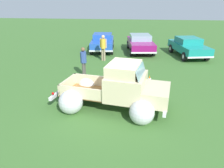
{
  "coord_description": "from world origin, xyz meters",
  "views": [
    {
      "loc": [
        1.0,
        -7.95,
        4.22
      ],
      "look_at": [
        0.0,
        0.52,
        0.8
      ],
      "focal_mm": 34.31,
      "sensor_mm": 36.0,
      "label": 1
    }
  ],
  "objects_px": {
    "show_car_0": "(103,42)",
    "lane_cone_0": "(149,81)",
    "show_car_1": "(140,43)",
    "spectator_0": "(103,46)",
    "spectator_1": "(83,60)",
    "vintage_pickup_truck": "(120,91)",
    "show_car_2": "(188,46)"
  },
  "relations": [
    {
      "from": "show_car_1",
      "to": "show_car_2",
      "type": "height_order",
      "value": "same"
    },
    {
      "from": "spectator_0",
      "to": "lane_cone_0",
      "type": "distance_m",
      "value": 5.62
    },
    {
      "from": "show_car_1",
      "to": "spectator_0",
      "type": "height_order",
      "value": "spectator_0"
    },
    {
      "from": "show_car_0",
      "to": "spectator_0",
      "type": "height_order",
      "value": "spectator_0"
    },
    {
      "from": "show_car_1",
      "to": "spectator_1",
      "type": "bearing_deg",
      "value": -33.5
    },
    {
      "from": "vintage_pickup_truck",
      "to": "spectator_1",
      "type": "bearing_deg",
      "value": 133.53
    },
    {
      "from": "show_car_2",
      "to": "spectator_0",
      "type": "xyz_separation_m",
      "value": [
        -6.33,
        -2.05,
        0.28
      ]
    },
    {
      "from": "show_car_1",
      "to": "spectator_1",
      "type": "relative_size",
      "value": 2.71
    },
    {
      "from": "show_car_2",
      "to": "spectator_1",
      "type": "distance_m",
      "value": 8.87
    },
    {
      "from": "lane_cone_0",
      "to": "show_car_0",
      "type": "bearing_deg",
      "value": 114.98
    },
    {
      "from": "show_car_1",
      "to": "spectator_0",
      "type": "relative_size",
      "value": 2.51
    },
    {
      "from": "show_car_2",
      "to": "lane_cone_0",
      "type": "distance_m",
      "value": 7.45
    },
    {
      "from": "show_car_1",
      "to": "lane_cone_0",
      "type": "distance_m",
      "value": 7.74
    },
    {
      "from": "spectator_0",
      "to": "spectator_1",
      "type": "distance_m",
      "value": 3.55
    },
    {
      "from": "show_car_1",
      "to": "show_car_2",
      "type": "distance_m",
      "value": 3.83
    },
    {
      "from": "show_car_2",
      "to": "lane_cone_0",
      "type": "relative_size",
      "value": 7.15
    },
    {
      "from": "show_car_0",
      "to": "lane_cone_0",
      "type": "relative_size",
      "value": 6.94
    },
    {
      "from": "vintage_pickup_truck",
      "to": "lane_cone_0",
      "type": "distance_m",
      "value": 2.78
    },
    {
      "from": "spectator_0",
      "to": "lane_cone_0",
      "type": "relative_size",
      "value": 2.93
    },
    {
      "from": "spectator_1",
      "to": "lane_cone_0",
      "type": "xyz_separation_m",
      "value": [
        3.67,
        -1.14,
        -0.66
      ]
    },
    {
      "from": "spectator_1",
      "to": "show_car_1",
      "type": "bearing_deg",
      "value": -110.05
    },
    {
      "from": "vintage_pickup_truck",
      "to": "show_car_0",
      "type": "distance_m",
      "value": 10.48
    },
    {
      "from": "show_car_0",
      "to": "show_car_2",
      "type": "distance_m",
      "value": 6.98
    },
    {
      "from": "vintage_pickup_truck",
      "to": "lane_cone_0",
      "type": "height_order",
      "value": "vintage_pickup_truck"
    },
    {
      "from": "lane_cone_0",
      "to": "show_car_1",
      "type": "bearing_deg",
      "value": 93.26
    },
    {
      "from": "lane_cone_0",
      "to": "vintage_pickup_truck",
      "type": "bearing_deg",
      "value": -118.52
    },
    {
      "from": "show_car_0",
      "to": "lane_cone_0",
      "type": "bearing_deg",
      "value": 19.56
    },
    {
      "from": "spectator_0",
      "to": "spectator_1",
      "type": "bearing_deg",
      "value": -168.89
    },
    {
      "from": "show_car_1",
      "to": "vintage_pickup_truck",
      "type": "bearing_deg",
      "value": -12.27
    },
    {
      "from": "spectator_0",
      "to": "spectator_1",
      "type": "xyz_separation_m",
      "value": [
        -0.58,
        -3.5,
        -0.09
      ]
    },
    {
      "from": "show_car_1",
      "to": "spectator_0",
      "type": "xyz_separation_m",
      "value": [
        -2.65,
        -3.07,
        0.28
      ]
    },
    {
      "from": "spectator_1",
      "to": "lane_cone_0",
      "type": "relative_size",
      "value": 2.71
    }
  ]
}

